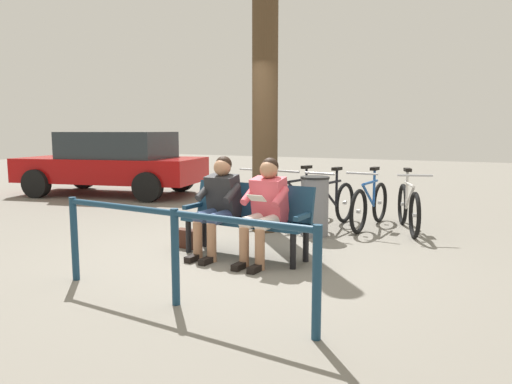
# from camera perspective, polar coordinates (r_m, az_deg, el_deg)

# --- Properties ---
(ground_plane) EXTENTS (40.00, 40.00, 0.00)m
(ground_plane) POSITION_cam_1_polar(r_m,az_deg,el_deg) (5.79, -2.20, -7.74)
(ground_plane) COLOR slate
(bench) EXTENTS (1.63, 0.59, 0.87)m
(bench) POSITION_cam_1_polar(r_m,az_deg,el_deg) (5.75, -0.91, -2.66)
(bench) COLOR navy
(bench) RESTS_ON ground
(person_reading) EXTENTS (0.51, 0.78, 1.20)m
(person_reading) POSITION_cam_1_polar(r_m,az_deg,el_deg) (5.43, 1.10, -1.58)
(person_reading) COLOR #D84C59
(person_reading) RESTS_ON ground
(person_companion) EXTENTS (0.51, 0.78, 1.20)m
(person_companion) POSITION_cam_1_polar(r_m,az_deg,el_deg) (5.76, -4.48, -1.08)
(person_companion) COLOR #262628
(person_companion) RESTS_ON ground
(handbag) EXTENTS (0.31, 0.16, 0.24)m
(handbag) POSITION_cam_1_polar(r_m,az_deg,el_deg) (6.26, -8.29, -5.52)
(handbag) COLOR #3F1E14
(handbag) RESTS_ON ground
(tree_trunk) EXTENTS (0.38, 0.38, 3.87)m
(tree_trunk) POSITION_cam_1_polar(r_m,az_deg,el_deg) (7.09, 1.08, 10.82)
(tree_trunk) COLOR #4C3823
(tree_trunk) RESTS_ON ground
(litter_bin) EXTENTS (0.42, 0.42, 0.85)m
(litter_bin) POSITION_cam_1_polar(r_m,az_deg,el_deg) (6.90, 7.01, -1.68)
(litter_bin) COLOR slate
(litter_bin) RESTS_ON ground
(bicycle_black) EXTENTS (0.65, 1.61, 0.94)m
(bicycle_black) POSITION_cam_1_polar(r_m,az_deg,el_deg) (7.53, 17.74, -1.75)
(bicycle_black) COLOR black
(bicycle_black) RESTS_ON ground
(bicycle_green) EXTENTS (0.48, 1.68, 0.94)m
(bicycle_green) POSITION_cam_1_polar(r_m,az_deg,el_deg) (7.62, 13.46, -1.49)
(bicycle_green) COLOR black
(bicycle_green) RESTS_ON ground
(bicycle_silver) EXTENTS (0.48, 1.67, 0.94)m
(bicycle_silver) POSITION_cam_1_polar(r_m,az_deg,el_deg) (7.49, 8.97, -1.53)
(bicycle_silver) COLOR black
(bicycle_silver) RESTS_ON ground
(bicycle_purple) EXTENTS (0.53, 1.66, 0.94)m
(bicycle_purple) POSITION_cam_1_polar(r_m,az_deg,el_deg) (7.78, 5.29, -1.14)
(bicycle_purple) COLOR black
(bicycle_purple) RESTS_ON ground
(bicycle_blue) EXTENTS (0.48, 1.68, 0.94)m
(bicycle_blue) POSITION_cam_1_polar(r_m,az_deg,el_deg) (8.10, 1.05, -0.77)
(bicycle_blue) COLOR black
(bicycle_blue) RESTS_ON ground
(railing_fence) EXTENTS (2.72, 0.32, 0.85)m
(railing_fence) POSITION_cam_1_polar(r_m,az_deg,el_deg) (4.17, -9.67, -5.64)
(railing_fence) COLOR navy
(railing_fence) RESTS_ON ground
(parked_car) EXTENTS (4.49, 2.69, 1.47)m
(parked_car) POSITION_cam_1_polar(r_m,az_deg,el_deg) (11.67, -16.62, 3.48)
(parked_car) COLOR #A50C0C
(parked_car) RESTS_ON ground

